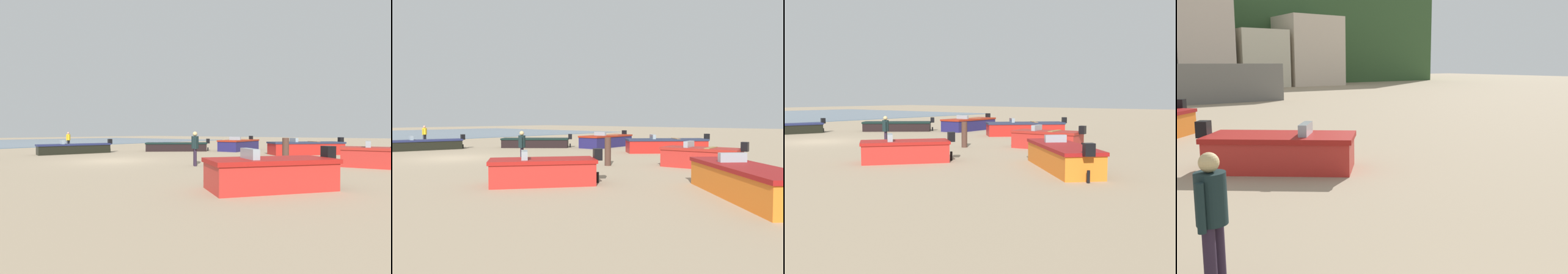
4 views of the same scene
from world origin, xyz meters
TOP-DOWN VIEW (x-y plane):
  - ground_plane at (0.00, 0.00)m, footprint 160.00×160.00m
  - boat_red_2 at (-11.14, 7.14)m, footprint 4.85×4.79m
  - boat_black_4 at (-1.53, -6.70)m, footprint 5.34×2.57m
  - boat_navy_5 at (-12.41, 1.10)m, footprint 5.33×2.11m
  - boat_black_6 at (-8.35, -2.67)m, footprint 4.51×4.87m
  - boat_red_7 at (-5.47, 12.18)m, footprint 1.97×3.80m
  - boat_red_8 at (2.23, 10.10)m, footprint 3.67×3.33m
  - mooring_post_mid_beach at (-3.19, 8.57)m, footprint 0.30×0.30m
  - beach_walker_foreground at (-4.58, -13.35)m, footprint 0.53×0.44m
  - beach_walker_distant at (-0.85, 5.09)m, footprint 0.48×0.48m

SIDE VIEW (x-z plane):
  - ground_plane at x=0.00m, z-range 0.00..0.00m
  - boat_black_6 at x=-8.35m, z-range -0.15..0.89m
  - boat_black_4 at x=-1.53m, z-range -0.15..0.91m
  - boat_red_8 at x=2.23m, z-range -0.14..1.04m
  - boat_red_2 at x=-11.14m, z-range -0.15..1.08m
  - boat_red_7 at x=-5.47m, z-range -0.14..1.08m
  - boat_navy_5 at x=-12.41m, z-range -0.15..1.10m
  - mooring_post_mid_beach at x=-3.19m, z-range 0.00..1.33m
  - beach_walker_foreground at x=-4.58m, z-range 0.14..1.76m
  - beach_walker_distant at x=-0.85m, z-range 0.14..1.76m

